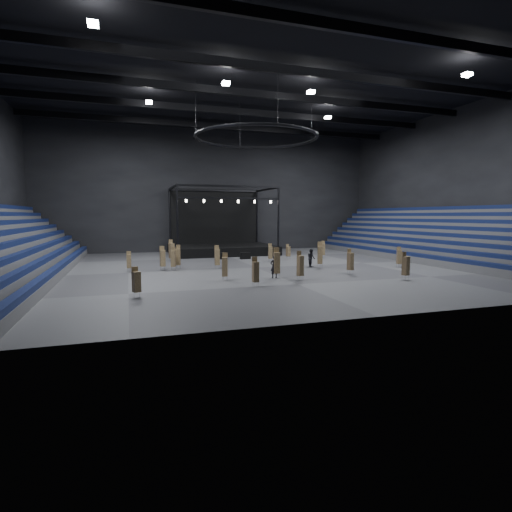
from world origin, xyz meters
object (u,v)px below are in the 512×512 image
object	(u,v)px
chair_stack_16	(163,258)
chair_stack_17	(255,271)
stage	(221,243)
chair_stack_2	(172,250)
chair_stack_0	(129,261)
chair_stack_4	(173,258)
flight_case_left	(223,256)
chair_stack_13	(270,252)
chair_stack_5	(300,265)
chair_stack_11	(288,251)
chair_stack_6	(225,266)
chair_stack_3	(323,249)
chair_stack_7	(178,257)
man_center	(274,267)
crew_member	(311,258)
chair_stack_1	(277,262)
chair_stack_10	(399,257)
flight_case_mid	(245,256)
chair_stack_8	(406,265)
chair_stack_15	(350,261)
flight_case_right	(274,254)
chair_stack_12	(136,281)
chair_stack_9	(320,254)
chair_stack_14	(217,257)

from	to	relation	value
chair_stack_16	chair_stack_17	distance (m)	12.75
stage	chair_stack_2	bearing A→B (deg)	-132.39
chair_stack_0	chair_stack_4	bearing A→B (deg)	-0.00
flight_case_left	chair_stack_13	distance (m)	6.37
chair_stack_2	chair_stack_13	world-z (taller)	chair_stack_2
chair_stack_5	chair_stack_11	size ratio (longest dim) A/B	1.32
chair_stack_6	stage	bearing A→B (deg)	97.72
chair_stack_3	chair_stack_7	bearing A→B (deg)	-142.33
chair_stack_2	man_center	xyz separation A→B (m)	(7.07, -14.77, -0.36)
chair_stack_4	crew_member	xyz separation A→B (m)	(13.93, -1.77, -0.24)
chair_stack_11	chair_stack_17	xyz separation A→B (m)	(-9.62, -16.94, 0.18)
chair_stack_1	chair_stack_13	world-z (taller)	chair_stack_1
chair_stack_10	chair_stack_4	bearing A→B (deg)	-177.28
flight_case_mid	chair_stack_4	bearing A→B (deg)	-141.68
stage	chair_stack_8	size ratio (longest dim) A/B	6.00
chair_stack_1	chair_stack_16	distance (m)	11.87
chair_stack_15	chair_stack_3	bearing A→B (deg)	59.51
chair_stack_16	chair_stack_10	bearing A→B (deg)	-19.37
flight_case_right	chair_stack_2	xyz separation A→B (m)	(-13.03, -1.19, 0.91)
flight_case_left	chair_stack_1	bearing A→B (deg)	-86.33
chair_stack_5	chair_stack_8	distance (m)	8.74
chair_stack_12	chair_stack_11	bearing A→B (deg)	21.37
chair_stack_11	chair_stack_15	bearing A→B (deg)	-97.98
chair_stack_0	chair_stack_13	size ratio (longest dim) A/B	0.92
chair_stack_6	chair_stack_1	bearing A→B (deg)	19.07
chair_stack_17	crew_member	distance (m)	13.04
chair_stack_2	chair_stack_9	size ratio (longest dim) A/B	0.96
chair_stack_8	chair_stack_12	bearing A→B (deg)	166.87
chair_stack_2	chair_stack_8	bearing A→B (deg)	-70.91
chair_stack_4	chair_stack_14	size ratio (longest dim) A/B	0.97
chair_stack_5	chair_stack_14	distance (m)	10.35
chair_stack_5	chair_stack_17	size ratio (longest dim) A/B	1.08
chair_stack_4	chair_stack_8	bearing A→B (deg)	-11.07
chair_stack_2	chair_stack_0	bearing A→B (deg)	-146.54
chair_stack_6	chair_stack_15	size ratio (longest dim) A/B	0.99
man_center	chair_stack_17	bearing A→B (deg)	46.12
chair_stack_11	chair_stack_5	bearing A→B (deg)	-119.39
chair_stack_14	crew_member	bearing A→B (deg)	-7.73
stage	chair_stack_14	xyz separation A→B (m)	(-3.99, -15.90, -0.24)
chair_stack_0	chair_stack_14	bearing A→B (deg)	-0.71
flight_case_mid	chair_stack_2	world-z (taller)	chair_stack_2
chair_stack_6	chair_stack_12	xyz separation A→B (m)	(-7.03, -4.91, -0.11)
chair_stack_2	flight_case_mid	bearing A→B (deg)	-20.79
chair_stack_14	man_center	size ratio (longest dim) A/B	1.21
chair_stack_1	chair_stack_14	bearing A→B (deg)	124.98
flight_case_left	chair_stack_16	xyz separation A→B (m)	(-7.81, -8.00, 0.83)
chair_stack_1	man_center	distance (m)	0.44
chair_stack_6	chair_stack_14	xyz separation A→B (m)	(0.96, 7.41, 0.04)
chair_stack_1	chair_stack_16	xyz separation A→B (m)	(-8.84, 7.93, -0.13)
chair_stack_8	chair_stack_16	bearing A→B (deg)	132.02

